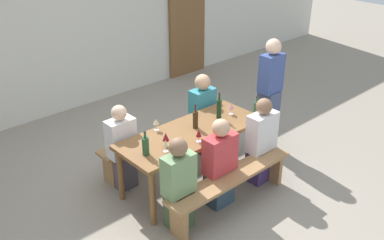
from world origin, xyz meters
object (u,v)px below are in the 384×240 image
wine_bottle_2 (195,119)px  wine_glass_0 (231,107)px  bench_near (231,182)px  seated_guest_near_0 (179,186)px  wine_bottle_3 (146,146)px  tasting_table (192,137)px  seated_guest_far_1 (202,115)px  seated_guest_near_1 (220,165)px  wine_glass_1 (199,133)px  wine_glass_4 (166,144)px  wooden_door (187,23)px  seated_guest_near_2 (261,143)px  seated_guest_far_0 (122,149)px  wine_bottle_1 (219,109)px  wine_bottle_0 (256,110)px  wine_glass_2 (156,122)px  standing_host (269,96)px  wine_glass_3 (166,137)px  bench_far (159,139)px

wine_bottle_2 → wine_glass_0: wine_bottle_2 is taller
bench_near → seated_guest_near_0: (-0.66, 0.15, 0.18)m
wine_bottle_3 → wine_bottle_2: bearing=7.0°
tasting_table → seated_guest_far_1: (0.66, 0.52, -0.10)m
tasting_table → seated_guest_near_1: bearing=-94.6°
wine_glass_1 → seated_guest_near_0: (-0.54, -0.28, -0.33)m
wine_glass_4 → wooden_door: bearing=45.6°
tasting_table → bench_near: size_ratio=1.06×
wine_glass_1 → seated_guest_near_2: bearing=-18.9°
seated_guest_far_0 → seated_guest_far_1: seated_guest_far_1 is taller
wine_bottle_1 → seated_guest_near_0: size_ratio=0.31×
seated_guest_near_2 → wine_bottle_1: bearing=19.8°
bench_near → wine_bottle_0: size_ratio=5.78×
wine_glass_2 → standing_host: size_ratio=0.10×
standing_host → wine_bottle_2: bearing=-3.3°
wooden_door → seated_guest_far_0: wooden_door is taller
wine_bottle_1 → wine_glass_0: bearing=-7.4°
wine_bottle_3 → wine_glass_1: 0.65m
wine_glass_1 → wine_bottle_0: bearing=-2.7°
wine_glass_2 → seated_guest_near_0: seated_guest_near_0 is taller
bench_near → seated_guest_near_2: bearing=12.3°
wine_glass_0 → wine_bottle_3: bearing=-177.1°
wine_glass_0 → wine_glass_3: bearing=-176.6°
wooden_door → wine_glass_1: size_ratio=12.87×
wine_glass_0 → wine_glass_1: bearing=-162.6°
wine_glass_3 → seated_guest_near_0: 0.60m
wine_glass_4 → seated_guest_near_1: seated_guest_near_1 is taller
tasting_table → bench_near: bearing=-90.0°
wine_bottle_1 → seated_guest_far_0: bearing=157.2°
bench_far → wine_glass_4: wine_glass_4 is taller
wine_bottle_1 → wooden_door: bearing=55.0°
wine_bottle_0 → seated_guest_near_1: bearing=-165.2°
wine_bottle_2 → seated_guest_near_2: (0.60, -0.56, -0.33)m
standing_host → wine_bottle_3: bearing=0.7°
wine_bottle_2 → wine_glass_0: (0.60, -0.03, -0.01)m
bench_far → wine_bottle_0: size_ratio=5.78×
wine_glass_4 → seated_guest_far_0: size_ratio=0.14×
seated_guest_far_0 → tasting_table: bearing=52.5°
wine_glass_4 → wine_glass_1: bearing=-10.6°
seated_guest_near_0 → seated_guest_near_2: size_ratio=0.97×
wine_bottle_0 → wine_glass_2: bearing=152.7°
standing_host → seated_guest_far_1: bearing=-37.0°
wine_bottle_1 → wine_bottle_2: wine_bottle_1 is taller
seated_guest_near_0 → seated_guest_far_1: size_ratio=0.96×
wine_bottle_1 → seated_guest_near_0: (-1.15, -0.56, -0.35)m
wine_glass_4 → seated_guest_near_0: size_ratio=0.14×
wine_bottle_3 → standing_host: bearing=0.7°
wine_glass_3 → seated_guest_near_1: bearing=-48.3°
wine_bottle_2 → wine_glass_1: bearing=-126.1°
seated_guest_near_0 → standing_host: 2.14m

